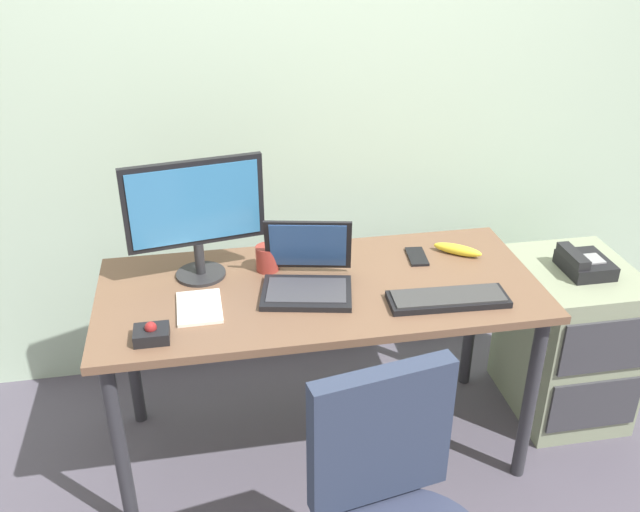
{
  "coord_description": "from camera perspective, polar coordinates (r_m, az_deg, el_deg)",
  "views": [
    {
      "loc": [
        -0.38,
        -2.1,
        2.0
      ],
      "look_at": [
        0.0,
        0.0,
        0.87
      ],
      "focal_mm": 38.97,
      "sensor_mm": 36.0,
      "label": 1
    }
  ],
  "objects": [
    {
      "name": "keyboard",
      "position": [
        2.41,
        10.47,
        -3.47
      ],
      "size": [
        0.42,
        0.16,
        0.03
      ],
      "color": "black",
      "rests_on": "desk"
    },
    {
      "name": "paper_notepad",
      "position": [
        2.37,
        -9.88,
        -4.18
      ],
      "size": [
        0.15,
        0.21,
        0.01
      ],
      "primitive_type": "cube",
      "rotation": [
        0.0,
        0.0,
        0.02
      ],
      "color": "white",
      "rests_on": "desk"
    },
    {
      "name": "coffee_mug",
      "position": [
        2.56,
        -4.29,
        -0.18
      ],
      "size": [
        0.09,
        0.08,
        0.09
      ],
      "color": "#99342B",
      "rests_on": "desk"
    },
    {
      "name": "monitor_main",
      "position": [
        2.46,
        -10.21,
        3.65
      ],
      "size": [
        0.49,
        0.18,
        0.44
      ],
      "color": "#262628",
      "rests_on": "desk"
    },
    {
      "name": "ground_plane",
      "position": [
        2.92,
        0.0,
        -15.18
      ],
      "size": [
        8.0,
        8.0,
        0.0
      ],
      "primitive_type": "plane",
      "color": "#4C4754"
    },
    {
      "name": "banana",
      "position": [
        2.72,
        11.23,
        0.52
      ],
      "size": [
        0.18,
        0.15,
        0.04
      ],
      "primitive_type": "ellipsoid",
      "rotation": [
        0.0,
        0.0,
        2.51
      ],
      "color": "yellow",
      "rests_on": "desk"
    },
    {
      "name": "back_wall",
      "position": [
        2.88,
        -2.57,
        15.97
      ],
      "size": [
        6.0,
        0.1,
        2.8
      ],
      "primitive_type": "cube",
      "color": "#B0C9AE",
      "rests_on": "ground"
    },
    {
      "name": "laptop",
      "position": [
        2.43,
        -1.06,
        -1.56
      ],
      "size": [
        0.36,
        0.34,
        0.23
      ],
      "color": "black",
      "rests_on": "desk"
    },
    {
      "name": "cell_phone",
      "position": [
        2.68,
        7.96,
        -0.04
      ],
      "size": [
        0.08,
        0.15,
        0.01
      ],
      "primitive_type": "cube",
      "rotation": [
        0.0,
        0.0,
        -0.1
      ],
      "color": "black",
      "rests_on": "desk"
    },
    {
      "name": "trackball_mouse",
      "position": [
        2.24,
        -13.67,
        -6.21
      ],
      "size": [
        0.11,
        0.09,
        0.07
      ],
      "color": "black",
      "rests_on": "desk"
    },
    {
      "name": "file_cabinet",
      "position": [
        3.09,
        19.68,
        -6.44
      ],
      "size": [
        0.42,
        0.53,
        0.67
      ],
      "color": "gray",
      "rests_on": "ground"
    },
    {
      "name": "desk_phone",
      "position": [
        2.9,
        20.84,
        -0.59
      ],
      "size": [
        0.17,
        0.2,
        0.09
      ],
      "color": "black",
      "rests_on": "file_cabinet"
    },
    {
      "name": "desk",
      "position": [
        2.52,
        0.0,
        -4.07
      ],
      "size": [
        1.57,
        0.69,
        0.75
      ],
      "color": "brown",
      "rests_on": "ground"
    }
  ]
}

